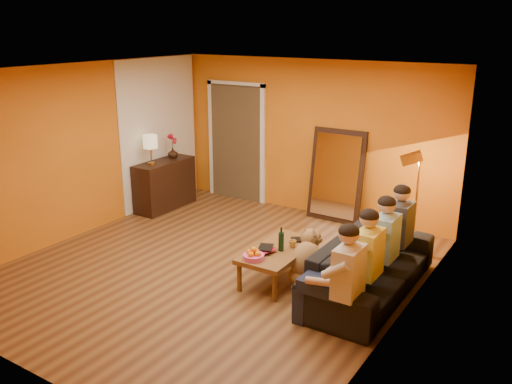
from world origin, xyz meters
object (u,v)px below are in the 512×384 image
Objects in this scene: person_mid_left at (368,262)px; laptop at (305,241)px; coffee_table at (279,263)px; wine_bottle at (281,239)px; tumbler at (293,244)px; dog at (307,257)px; floor_lamp at (416,206)px; person_mid_right at (385,245)px; mirror_frame at (336,175)px; person_far_left at (348,281)px; vase at (173,153)px; person_far_right at (400,231)px; table_lamp at (151,150)px; sofa at (370,267)px; sideboard at (165,184)px.

person_mid_left is 3.31× the size of laptop.
wine_bottle reaches higher than coffee_table.
person_mid_left is 1.19m from wine_bottle.
tumbler is at bearing 165.40° from person_mid_left.
dog is at bearing -89.38° from laptop.
wine_bottle is at bearing -144.10° from floor_lamp.
mirror_frame is at bearing 127.74° from person_mid_right.
vase is (-4.37, 2.31, 0.33)m from person_far_left.
person_mid_left is 1.16m from tumbler.
laptop is (0.13, 0.40, -0.14)m from wine_bottle.
mirror_frame is at bearing 16.57° from vase.
person_mid_left is at bearing -11.30° from dog.
dog is at bearing -23.56° from vase.
floor_lamp is 7.63× the size of vase.
person_far_left is 4.95m from vase.
tumbler is at bearing -135.28° from laptop.
dog is 0.96m from person_mid_left.
person_mid_right is at bearing 90.00° from person_far_left.
person_far_right is 1.54m from wine_bottle.
person_mid_right is at bearing -8.60° from table_lamp.
person_mid_left is at bearing -5.83° from wine_bottle.
sofa is at bearing 13.19° from coffee_table.
wine_bottle is at bearing -153.76° from dog.
table_lamp reaches higher than person_far_right.
person_mid_right is 1.26m from wine_bottle.
wine_bottle is at bearing -23.59° from sideboard.
person_mid_right is at bearing 13.02° from tumbler.
laptop is at bearing 85.61° from sofa.
floor_lamp is 1.72m from laptop.
person_far_right is (1.58, -1.49, -0.15)m from mirror_frame.
sofa is (1.45, -2.14, -0.42)m from mirror_frame.
dog is at bearing -136.08° from person_far_right.
person_mid_right reaches higher than dog.
tumbler is at bearing -145.08° from floor_lamp.
sofa is at bearing -10.18° from table_lamp.
coffee_table is (0.34, -2.42, -0.55)m from mirror_frame.
laptop reaches higher than coffee_table.
wine_bottle is (0.05, -0.05, 0.37)m from coffee_table.
person_mid_left reaches higher than wine_bottle.
sofa is 1.05m from person_far_left.
mirror_frame is 3.13m from table_lamp.
mirror_frame is 1.25× the size of person_mid_right.
floor_lamp is at bearing 67.00° from dog.
coffee_table is at bearing -18.37° from table_lamp.
tumbler is at bearing -144.13° from person_far_right.
wine_bottle is at bearing -27.26° from vase.
floor_lamp reaches higher than person_far_left.
table_lamp is 4.45m from person_mid_right.
mirror_frame reaches higher than coffee_table.
person_far_right reaches higher than tumbler.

